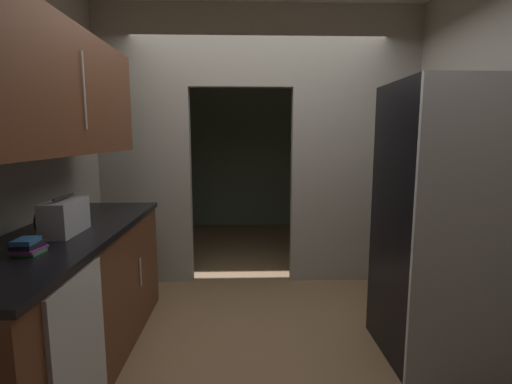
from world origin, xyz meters
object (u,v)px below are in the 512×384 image
at_px(book_stack, 28,246).
at_px(refrigerator, 444,224).
at_px(boombox, 64,217).
at_px(dishwasher, 81,361).

bearing_deg(book_stack, refrigerator, 12.70).
bearing_deg(boombox, dishwasher, -62.23).
relative_size(dishwasher, book_stack, 5.67).
xyz_separation_m(boombox, book_stack, (-0.00, -0.40, -0.07)).
bearing_deg(dishwasher, refrigerator, 18.50).
relative_size(refrigerator, boombox, 5.20).
distance_m(dishwasher, book_stack, 0.64).
bearing_deg(refrigerator, boombox, -176.45).
bearing_deg(book_stack, boombox, 89.62).
bearing_deg(refrigerator, dishwasher, -161.50).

